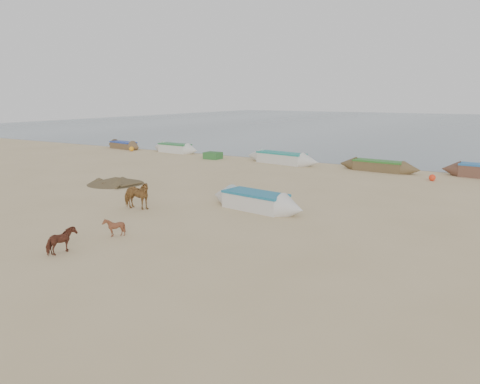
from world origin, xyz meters
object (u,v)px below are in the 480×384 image
cow_adult (136,195)px  calf_front (114,227)px  calf_right (62,241)px  near_canoe (255,201)px

cow_adult → calf_front: 4.64m
calf_right → near_canoe: 9.79m
cow_adult → calf_right: (2.42, -6.38, -0.24)m
cow_adult → calf_right: cow_adult is taller
near_canoe → cow_adult: bearing=-140.4°
calf_right → calf_front: bearing=-22.2°
calf_front → calf_right: size_ratio=0.83×
cow_adult → calf_front: cow_adult is taller
calf_front → calf_right: 2.47m
cow_adult → calf_right: size_ratio=1.80×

